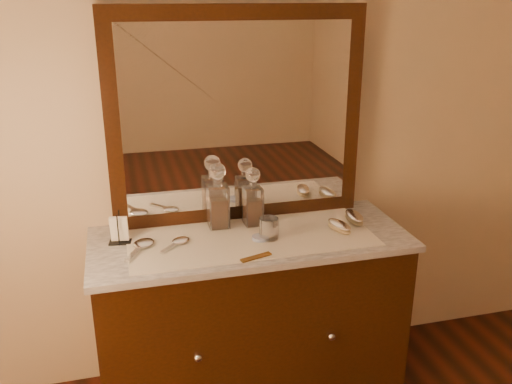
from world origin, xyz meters
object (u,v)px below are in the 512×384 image
Objects in this scene: mirror_frame at (237,117)px; brush_far at (354,217)px; brush_near at (339,226)px; dresser_cabinet at (251,319)px; decanter_right at (253,203)px; napkin_rack at (119,231)px; comb at (256,257)px; hand_mirror_inner at (179,242)px; decanter_left at (218,202)px; pin_dish at (260,238)px; hand_mirror_outer at (142,245)px.

mirror_frame reaches higher than brush_far.
brush_near is at bearing -143.91° from brush_far.
decanter_right is (0.04, 0.13, 0.55)m from dresser_cabinet.
napkin_rack is at bearing 171.96° from dresser_cabinet.
comb is (-0.03, -0.22, 0.45)m from dresser_cabinet.
mirror_frame is at bearing 90.00° from dresser_cabinet.
mirror_frame is at bearing 15.90° from napkin_rack.
hand_mirror_inner is (-0.37, -0.13, -0.10)m from decanter_right.
mirror_frame is 3.84× the size of decanter_left.
napkin_rack reaches higher than pin_dish.
hand_mirror_inner is (-0.85, -0.03, -0.01)m from brush_far.
decanter_left is 1.38× the size of hand_mirror_outer.
mirror_frame is 0.68m from comb.
brush_near is at bearing -3.21° from hand_mirror_outer.
mirror_frame reaches higher than brush_near.
decanter_right reaches higher than comb.
napkin_rack is at bearing 177.41° from brush_far.
comb is 0.48m from brush_near.
pin_dish is 0.25× the size of decanter_left.
hand_mirror_inner reaches higher than dresser_cabinet.
decanter_right is at bearing 168.71° from brush_far.
dresser_cabinet is at bearing -8.04° from napkin_rack.
comb is at bearing -155.36° from brush_far.
brush_far reaches higher than hand_mirror_inner.
decanter_left reaches higher than decanter_right.
decanter_left reaches higher than pin_dish.
dresser_cabinet is at bearing -90.00° from mirror_frame.
comb is at bearing -76.48° from decanter_left.
comb is 0.86× the size of brush_far.
brush_near reaches higher than hand_mirror_inner.
decanter_left is (-0.15, 0.19, 0.11)m from pin_dish.
decanter_left reaches higher than hand_mirror_outer.
brush_near is (0.45, 0.17, 0.02)m from comb.
napkin_rack reaches higher than dresser_cabinet.
hand_mirror_inner is at bearing -18.14° from napkin_rack.
dresser_cabinet is 9.70× the size of napkin_rack.
decanter_right is at bearing -69.39° from mirror_frame.
dresser_cabinet is 4.47× the size of decanter_left.
hand_mirror_inner is at bearing -160.97° from decanter_right.
brush_far reaches higher than dresser_cabinet.
mirror_frame is 5.30× the size of hand_mirror_outer.
mirror_frame is 0.74m from brush_far.
mirror_frame is at bearing 36.98° from hand_mirror_inner.
brush_far is at bearing 7.65° from comb.
mirror_frame is at bearing 26.65° from hand_mirror_outer.
hand_mirror_inner is at bearing -177.85° from brush_far.
comb is 0.62m from napkin_rack.
brush_far is at bearing -2.59° from napkin_rack.
decanter_right is (0.62, 0.05, 0.05)m from napkin_rack.
brush_near is at bearing -7.51° from napkin_rack.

